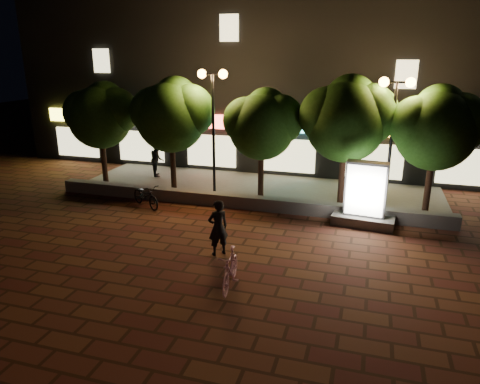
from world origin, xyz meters
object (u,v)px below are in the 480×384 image
at_px(tree_mid, 263,122).
at_px(tree_far_right, 438,125).
at_px(tree_left, 172,113).
at_px(rider, 218,228).
at_px(tree_right, 348,117).
at_px(ad_kiosk, 365,200).
at_px(pedestrian, 157,159).
at_px(scooter_pink, 230,269).
at_px(street_lamp_right, 394,110).
at_px(scooter_parked, 146,196).
at_px(street_lamp_left, 213,101).
at_px(tree_far_left, 101,113).

height_order(tree_mid, tree_far_right, tree_far_right).
relative_size(tree_left, tree_far_right, 1.03).
xyz_separation_m(tree_far_right, rider, (-6.45, -5.75, -2.50)).
distance_m(tree_right, ad_kiosk, 3.41).
bearing_deg(pedestrian, scooter_pink, -171.48).
relative_size(tree_far_right, scooter_pink, 2.80).
xyz_separation_m(tree_left, tree_mid, (4.00, -0.00, -0.23)).
distance_m(tree_far_right, ad_kiosk, 3.88).
relative_size(tree_left, street_lamp_right, 0.98).
bearing_deg(street_lamp_right, scooter_parked, -166.42).
xyz_separation_m(street_lamp_left, street_lamp_right, (7.00, 0.00, -0.13)).
bearing_deg(ad_kiosk, tree_right, 114.69).
bearing_deg(tree_far_right, rider, -138.32).
relative_size(street_lamp_left, rider, 2.98).
distance_m(tree_left, ad_kiosk, 8.80).
xyz_separation_m(scooter_pink, rider, (-0.95, 1.77, 0.36)).
distance_m(street_lamp_left, street_lamp_right, 7.00).
height_order(tree_right, tree_far_right, tree_right).
relative_size(tree_left, scooter_parked, 2.72).
bearing_deg(tree_right, scooter_pink, -107.04).
xyz_separation_m(tree_right, street_lamp_left, (-5.36, -0.26, 0.46)).
height_order(street_lamp_right, scooter_parked, street_lamp_right).
relative_size(tree_left, scooter_pink, 2.88).
xyz_separation_m(tree_right, pedestrian, (-9.04, 1.71, -2.64)).
height_order(tree_far_right, street_lamp_right, street_lamp_right).
bearing_deg(street_lamp_right, tree_mid, 176.96).
xyz_separation_m(tree_far_right, scooter_parked, (-10.66, -2.46, -2.90)).
bearing_deg(scooter_parked, scooter_pink, -103.03).
xyz_separation_m(tree_mid, street_lamp_left, (-2.05, -0.26, 0.81)).
bearing_deg(tree_far_left, tree_left, 0.00).
bearing_deg(scooter_pink, street_lamp_left, 107.08).
distance_m(tree_right, scooter_parked, 8.44).
bearing_deg(street_lamp_right, street_lamp_left, 180.00).
xyz_separation_m(street_lamp_left, scooter_parked, (-2.10, -2.20, -3.56)).
bearing_deg(ad_kiosk, tree_far_right, 40.55).
height_order(tree_far_right, scooter_pink, tree_far_right).
bearing_deg(scooter_pink, rider, 112.49).
bearing_deg(tree_left, tree_right, 0.00).
height_order(tree_far_left, tree_right, tree_right).
distance_m(tree_far_right, pedestrian, 12.60).
bearing_deg(pedestrian, tree_far_left, 106.57).
relative_size(tree_mid, pedestrian, 2.67).
bearing_deg(rider, tree_far_left, -78.80).
bearing_deg(ad_kiosk, scooter_pink, -120.00).
distance_m(street_lamp_right, pedestrian, 11.26).
xyz_separation_m(tree_mid, street_lamp_right, (4.95, -0.26, 0.68)).
distance_m(ad_kiosk, scooter_parked, 8.39).
bearing_deg(tree_right, tree_far_right, -0.00).
bearing_deg(street_lamp_right, scooter_pink, -118.56).
height_order(ad_kiosk, pedestrian, ad_kiosk).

